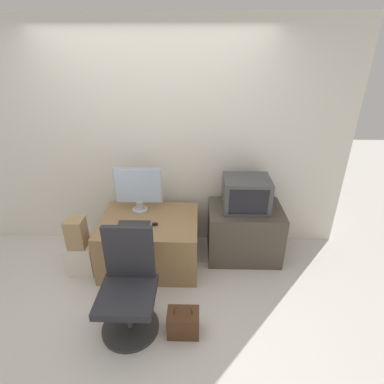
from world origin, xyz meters
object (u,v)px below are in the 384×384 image
Objects in this scene: mouse at (155,224)px; handbag at (183,322)px; cardboard_box_lower at (82,259)px; main_monitor at (138,189)px; keyboard at (134,224)px; office_chair at (128,290)px; crt_tv at (246,194)px.

mouse is 0.20× the size of handbag.
main_monitor is at bearing 33.57° from cardboard_box_lower.
office_chair is at bearing -83.21° from keyboard.
crt_tv is 1.49m from handbag.
main_monitor is 1.05× the size of crt_tv.
office_chair reaches higher than mouse.
keyboard is 0.79m from office_chair.
cardboard_box_lower is 1.39m from handbag.
mouse is at bearing -56.02° from main_monitor.
office_chair is (0.08, -1.07, -0.45)m from main_monitor.
keyboard is 5.08× the size of mouse.
keyboard is at bearing 96.79° from office_chair.
handbag is (0.55, -1.17, -0.73)m from main_monitor.
keyboard is 0.67× the size of crt_tv.
office_chair reaches higher than keyboard.
crt_tv reaches higher than cardboard_box_lower.
main_monitor is 0.46m from mouse.
keyboard reaches higher than handbag.
keyboard is 1.13m from handbag.
main_monitor reaches higher than crt_tv.
cardboard_box_lower is (-0.68, 0.67, -0.22)m from office_chair.
mouse is at bearing 5.72° from cardboard_box_lower.
keyboard is 1.02× the size of handbag.
handbag is (0.57, -0.86, -0.46)m from keyboard.
main_monitor reaches higher than office_chair.
keyboard is 0.96× the size of cardboard_box_lower.
cardboard_box_lower is (-0.61, -0.40, -0.67)m from main_monitor.
main_monitor is at bearing 123.98° from mouse.
keyboard is 0.36× the size of office_chair.
crt_tv is (0.99, 0.30, 0.22)m from mouse.
main_monitor is 1.57× the size of keyboard.
office_chair is 0.56m from handbag.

